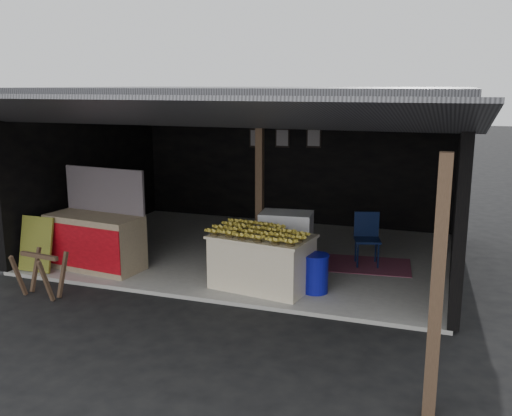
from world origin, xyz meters
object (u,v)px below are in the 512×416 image
at_px(banana_table, 262,261).
at_px(neighbor_stall, 95,239).
at_px(water_barrel, 316,274).
at_px(plastic_chair, 367,234).
at_px(sawhorse, 40,270).
at_px(white_crate, 286,240).

bearing_deg(banana_table, neighbor_stall, -170.92).
relative_size(neighbor_stall, water_barrel, 3.06).
bearing_deg(water_barrel, neighbor_stall, -178.59).
bearing_deg(water_barrel, plastic_chair, 72.95).
xyz_separation_m(neighbor_stall, sawhorse, (-0.07, -1.28, -0.14)).
relative_size(neighbor_stall, sawhorse, 2.41).
bearing_deg(plastic_chair, sawhorse, -160.21).
height_order(white_crate, plastic_chair, white_crate).
xyz_separation_m(banana_table, water_barrel, (0.81, 0.07, -0.13)).
distance_m(sawhorse, water_barrel, 4.03).
bearing_deg(water_barrel, white_crate, 126.83).
distance_m(white_crate, plastic_chair, 1.40).
relative_size(white_crate, plastic_chair, 1.05).
bearing_deg(white_crate, neighbor_stall, -166.17).
bearing_deg(white_crate, plastic_chair, 20.35).
bearing_deg(banana_table, sawhorse, -147.67).
height_order(neighbor_stall, sawhorse, neighbor_stall).
xyz_separation_m(banana_table, plastic_chair, (1.31, 1.69, 0.12)).
bearing_deg(white_crate, sawhorse, -148.32).
relative_size(neighbor_stall, plastic_chair, 1.88).
bearing_deg(plastic_chair, neighbor_stall, -173.08).
height_order(sawhorse, plastic_chair, plastic_chair).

